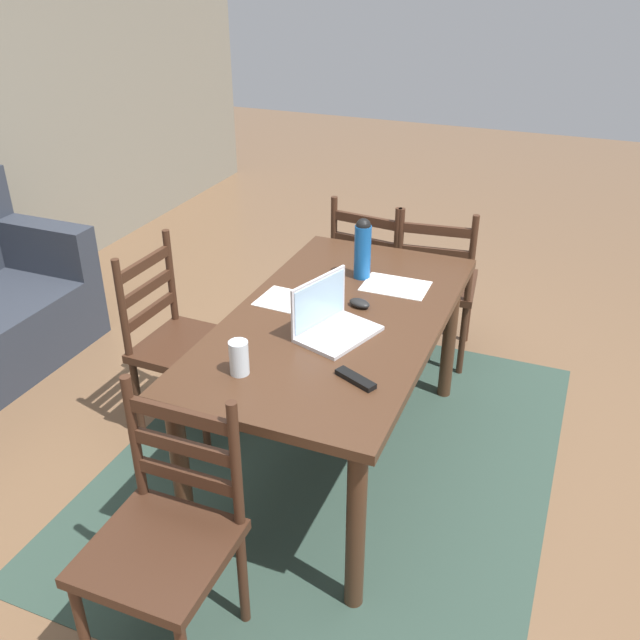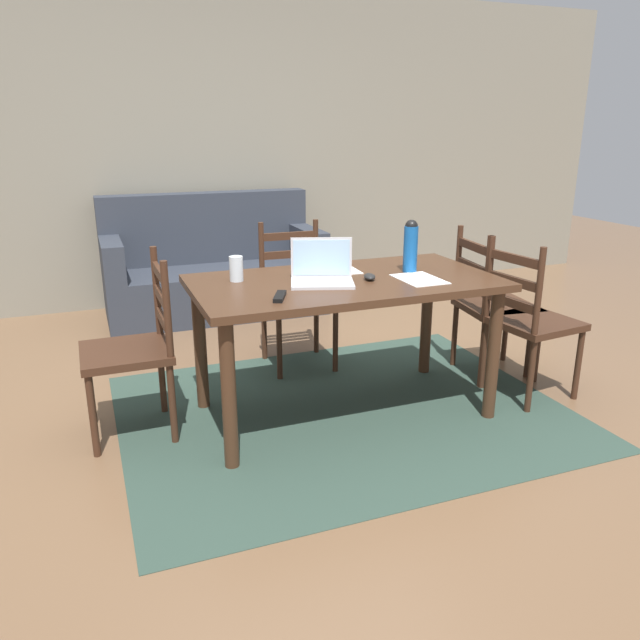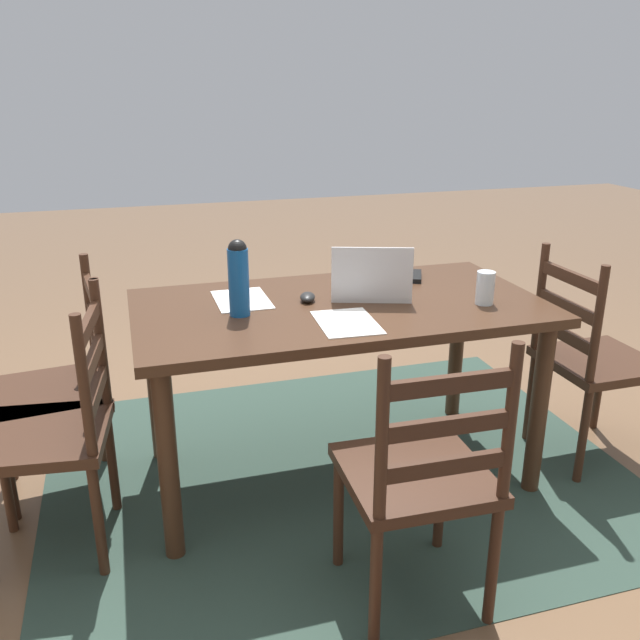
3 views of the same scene
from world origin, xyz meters
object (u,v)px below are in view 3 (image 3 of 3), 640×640
(chair_right_far, at_px, (54,432))
(tv_remote, at_px, (416,276))
(laptop, at_px, (371,285))
(water_bottle, at_px, (239,276))
(computer_mouse, at_px, (308,297))
(dining_table, at_px, (339,326))
(chair_far_head, at_px, (420,478))
(chair_left_far, at_px, (591,360))
(drinking_glass, at_px, (485,288))
(chair_right_near, at_px, (60,389))

(chair_right_far, distance_m, tv_remote, 1.62)
(laptop, distance_m, water_bottle, 0.56)
(chair_right_far, relative_size, water_bottle, 3.26)
(computer_mouse, bearing_deg, dining_table, 170.39)
(chair_far_head, distance_m, computer_mouse, 0.93)
(chair_far_head, xyz_separation_m, laptop, (-0.14, -0.83, 0.37))
(chair_left_far, distance_m, tv_remote, 0.84)
(laptop, xyz_separation_m, water_bottle, (0.55, 0.05, 0.09))
(water_bottle, bearing_deg, chair_left_far, 174.58)
(dining_table, distance_m, chair_left_far, 1.13)
(drinking_glass, bearing_deg, dining_table, -17.56)
(chair_left_far, bearing_deg, drinking_glass, -0.03)
(drinking_glass, bearing_deg, chair_right_near, -12.03)
(chair_left_far, height_order, tv_remote, chair_left_far)
(dining_table, distance_m, computer_mouse, 0.17)
(water_bottle, bearing_deg, drinking_glass, 171.50)
(dining_table, distance_m, laptop, 0.21)
(chair_right_far, relative_size, tv_remote, 5.59)
(laptop, distance_m, drinking_glass, 0.45)
(laptop, distance_m, tv_remote, 0.37)
(water_bottle, relative_size, tv_remote, 1.71)
(laptop, relative_size, water_bottle, 1.28)
(water_bottle, height_order, tv_remote, water_bottle)
(dining_table, bearing_deg, drinking_glass, 162.44)
(chair_left_far, distance_m, computer_mouse, 1.28)
(computer_mouse, distance_m, tv_remote, 0.58)
(computer_mouse, bearing_deg, chair_right_near, 10.33)
(dining_table, height_order, drinking_glass, drinking_glass)
(chair_right_near, distance_m, drinking_glass, 1.72)
(dining_table, relative_size, chair_far_head, 1.70)
(laptop, bearing_deg, tv_remote, -144.15)
(laptop, bearing_deg, dining_table, 8.81)
(drinking_glass, xyz_separation_m, computer_mouse, (0.66, -0.23, -0.05))
(chair_right_near, bearing_deg, chair_right_far, 90.00)
(chair_left_far, bearing_deg, chair_far_head, 29.82)
(chair_far_head, bearing_deg, chair_left_far, -150.18)
(chair_right_far, bearing_deg, computer_mouse, -166.45)
(chair_left_far, height_order, chair_right_near, same)
(chair_right_far, relative_size, laptop, 2.54)
(chair_right_far, relative_size, computer_mouse, 9.50)
(water_bottle, bearing_deg, chair_right_near, -16.74)
(drinking_glass, bearing_deg, chair_left_far, 179.97)
(water_bottle, height_order, drinking_glass, water_bottle)
(chair_right_near, height_order, tv_remote, chair_right_near)
(chair_far_head, distance_m, water_bottle, 0.99)
(laptop, bearing_deg, chair_right_far, 9.15)
(chair_left_far, relative_size, chair_right_far, 1.00)
(chair_right_near, xyz_separation_m, computer_mouse, (-0.98, 0.12, 0.33))
(dining_table, height_order, chair_right_near, chair_right_near)
(chair_far_head, distance_m, laptop, 0.92)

